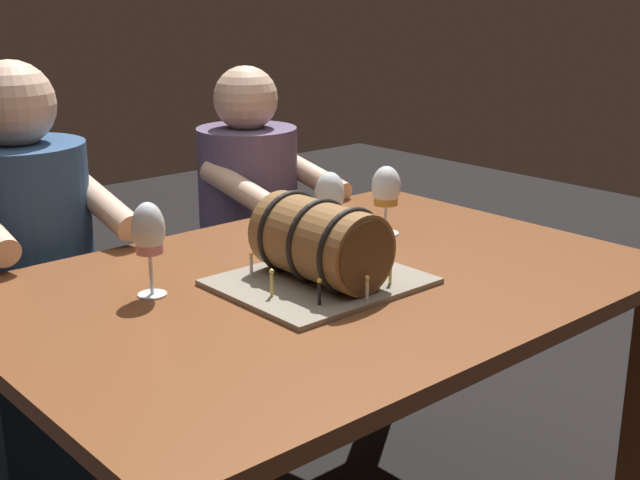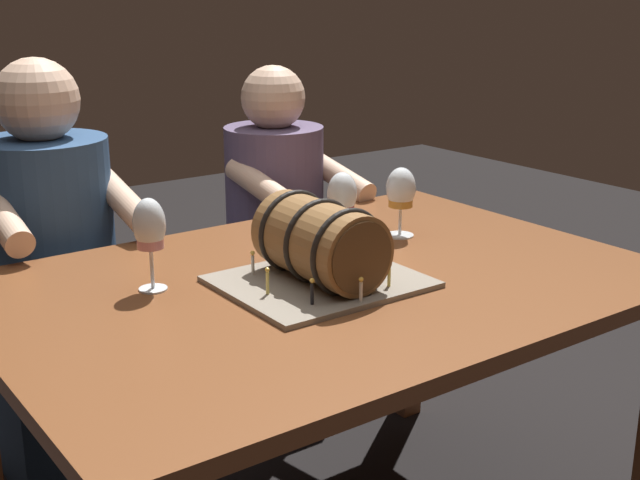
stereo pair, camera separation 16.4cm
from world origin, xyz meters
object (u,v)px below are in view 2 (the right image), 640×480
at_px(barrel_cake, 320,247).
at_px(wine_glass_amber, 401,192).
at_px(dining_table, 324,318).
at_px(person_seated_right, 276,261).
at_px(wine_glass_red, 342,197).
at_px(wine_glass_rose, 149,229).
at_px(person_seated_left, 56,293).

xyz_separation_m(barrel_cake, wine_glass_amber, (0.38, 0.18, 0.03)).
xyz_separation_m(dining_table, person_seated_right, (0.36, 0.75, -0.14)).
bearing_deg(wine_glass_amber, wine_glass_red, 161.32).
bearing_deg(barrel_cake, wine_glass_rose, 149.43).
relative_size(wine_glass_red, person_seated_left, 0.15).
bearing_deg(wine_glass_rose, wine_glass_red, 4.80).
distance_m(dining_table, barrel_cake, 0.18).
relative_size(barrel_cake, person_seated_left, 0.35).
distance_m(dining_table, wine_glass_red, 0.35).
xyz_separation_m(wine_glass_red, person_seated_right, (0.16, 0.55, -0.35)).
height_order(wine_glass_amber, wine_glass_red, wine_glass_amber).
distance_m(wine_glass_amber, wine_glass_red, 0.16).
relative_size(wine_glass_amber, person_seated_right, 0.16).
relative_size(dining_table, wine_glass_red, 8.12).
bearing_deg(barrel_cake, wine_glass_amber, 24.77).
bearing_deg(barrel_cake, dining_table, 41.86).
height_order(dining_table, wine_glass_rose, wine_glass_rose).
xyz_separation_m(barrel_cake, person_seated_right, (0.39, 0.77, -0.31)).
xyz_separation_m(wine_glass_amber, person_seated_right, (0.01, 0.60, -0.35)).
bearing_deg(wine_glass_red, person_seated_left, 135.46).
height_order(barrel_cake, person_seated_left, person_seated_left).
bearing_deg(wine_glass_red, barrel_cake, -135.74).
xyz_separation_m(dining_table, wine_glass_rose, (-0.34, 0.15, 0.23)).
height_order(person_seated_left, person_seated_right, person_seated_left).
relative_size(dining_table, wine_glass_rose, 7.19).
bearing_deg(wine_glass_red, person_seated_right, 74.06).
xyz_separation_m(dining_table, person_seated_left, (-0.36, 0.75, -0.09)).
bearing_deg(wine_glass_amber, person_seated_left, 139.70).
bearing_deg(dining_table, person_seated_left, 115.55).
xyz_separation_m(wine_glass_rose, wine_glass_amber, (0.69, -0.01, -0.02)).
xyz_separation_m(dining_table, barrel_cake, (-0.03, -0.03, 0.18)).
bearing_deg(wine_glass_amber, person_seated_right, 89.25).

